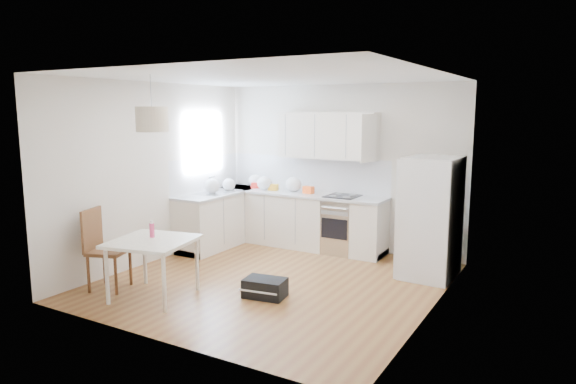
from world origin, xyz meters
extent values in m
plane|color=brown|center=(0.00, 0.00, 0.00)|extent=(4.20, 4.20, 0.00)
plane|color=white|center=(0.00, 0.00, 2.70)|extent=(4.20, 4.20, 0.00)
plane|color=beige|center=(0.00, 2.10, 1.35)|extent=(4.20, 0.00, 4.20)
plane|color=beige|center=(-2.10, 0.00, 1.35)|extent=(0.00, 4.20, 4.20)
plane|color=beige|center=(2.10, 0.00, 1.35)|extent=(0.00, 4.20, 4.20)
cube|color=#BFE0F9|center=(-2.09, 1.15, 1.75)|extent=(0.02, 1.00, 1.00)
cube|color=silver|center=(-0.60, 1.80, 0.44)|extent=(3.00, 0.60, 0.88)
cube|color=silver|center=(-1.80, 1.20, 0.44)|extent=(0.60, 1.80, 0.88)
cube|color=#A9ACAE|center=(-0.60, 1.80, 0.90)|extent=(3.02, 0.64, 0.04)
cube|color=#A9ACAE|center=(-1.80, 1.20, 0.90)|extent=(0.64, 1.82, 0.04)
cube|color=white|center=(-0.60, 2.09, 1.21)|extent=(3.00, 0.01, 0.58)
cube|color=white|center=(-2.09, 1.20, 1.21)|extent=(0.01, 1.80, 0.58)
cube|color=silver|center=(-0.15, 1.94, 1.88)|extent=(1.70, 0.32, 0.75)
cube|color=#BCB4A0|center=(-0.98, -1.22, 0.71)|extent=(1.09, 1.09, 0.04)
cylinder|color=silver|center=(-1.28, -1.68, 0.34)|extent=(0.05, 0.05, 0.69)
cylinder|color=silver|center=(-0.52, -1.52, 0.34)|extent=(0.05, 0.05, 0.69)
cylinder|color=silver|center=(-1.43, -0.92, 0.34)|extent=(0.05, 0.05, 0.69)
cylinder|color=silver|center=(-0.67, -0.76, 0.34)|extent=(0.05, 0.05, 0.69)
cylinder|color=#D53B6E|center=(-1.07, -1.13, 0.83)|extent=(0.08, 0.08, 0.21)
cube|color=black|center=(0.21, -0.54, 0.12)|extent=(0.55, 0.40, 0.23)
cylinder|color=beige|center=(-0.94, -1.18, 2.18)|extent=(0.46, 0.46, 0.29)
ellipsoid|color=white|center=(-1.54, 1.90, 1.04)|extent=(0.26, 0.22, 0.23)
ellipsoid|color=white|center=(-1.25, 1.74, 1.04)|extent=(0.26, 0.22, 0.24)
ellipsoid|color=white|center=(-0.72, 1.83, 1.05)|extent=(0.28, 0.24, 0.25)
ellipsoid|color=white|center=(-1.75, 1.40, 1.02)|extent=(0.23, 0.20, 0.21)
ellipsoid|color=white|center=(-1.82, 1.03, 1.04)|extent=(0.27, 0.23, 0.24)
cube|color=#E14B14|center=(-0.41, 1.79, 0.98)|extent=(0.18, 0.13, 0.12)
cube|color=gold|center=(-1.09, 1.78, 0.97)|extent=(0.17, 0.12, 0.11)
cube|color=red|center=(-1.50, 1.84, 0.97)|extent=(0.18, 0.17, 0.10)
camera|label=1|loc=(3.49, -5.65, 2.28)|focal=32.00mm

